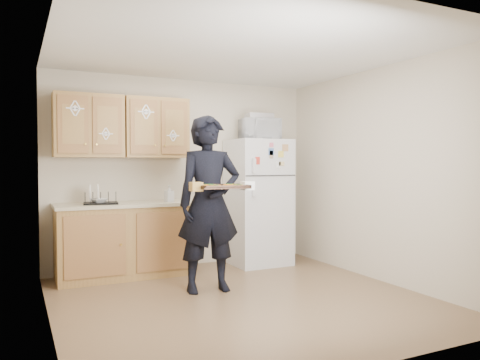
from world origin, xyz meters
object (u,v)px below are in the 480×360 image
at_px(refrigerator, 258,202).
at_px(baking_tray, 222,187).
at_px(microwave, 260,129).
at_px(person, 209,204).
at_px(dish_rack, 101,197).

relative_size(refrigerator, baking_tray, 3.45).
bearing_deg(microwave, person, -132.36).
height_order(refrigerator, microwave, microwave).
xyz_separation_m(person, dish_rack, (-0.97, 0.99, 0.03)).
distance_m(person, baking_tray, 0.35).
relative_size(microwave, dish_rack, 1.31).
relative_size(person, dish_rack, 4.90).
height_order(refrigerator, baking_tray, refrigerator).
xyz_separation_m(refrigerator, baking_tray, (-1.10, -1.29, 0.29)).
bearing_deg(microwave, dish_rack, -173.82).
bearing_deg(baking_tray, microwave, 53.09).
height_order(baking_tray, microwave, microwave).
xyz_separation_m(person, microwave, (1.12, 0.94, 0.89)).
distance_m(baking_tray, dish_rack, 1.64).
bearing_deg(person, microwave, 44.60).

